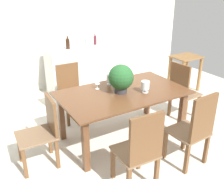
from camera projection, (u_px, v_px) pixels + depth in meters
The scene contains 17 objects.
ground_plane at pixel (125, 139), 3.94m from camera, with size 7.04×7.04×0.00m, color silver.
back_wall at pixel (59, 27), 5.50m from camera, with size 6.40×0.10×2.60m, color silver.
dining_table at pixel (123, 99), 3.75m from camera, with size 1.82×1.06×0.75m.
chair_near_right at pixel (195, 128), 3.18m from camera, with size 0.47×0.47×1.01m.
chair_head_end at pixel (44, 129), 3.25m from camera, with size 0.49×0.46×0.91m.
chair_near_left at pixel (140, 149), 2.80m from camera, with size 0.46×0.47×1.00m.
chair_foot_end at pixel (182, 89), 4.34m from camera, with size 0.45×0.45×1.00m.
chair_far_left at pixel (70, 89), 4.40m from camera, with size 0.43×0.42×0.95m.
flower_centerpiece at pixel (121, 78), 3.61m from camera, with size 0.36×0.36×0.41m.
crystal_vase_left at pixel (109, 78), 3.93m from camera, with size 0.09×0.09×0.18m.
crystal_vase_center_near at pixel (145, 86), 3.65m from camera, with size 0.12×0.12×0.17m.
wine_glass at pixel (97, 82), 3.77m from camera, with size 0.07×0.07×0.14m.
kitchen_counter at pixel (91, 68), 5.63m from camera, with size 1.87×0.59×0.94m, color silver.
wine_bottle_dark at pixel (87, 43), 5.21m from camera, with size 0.07×0.07×0.30m.
wine_bottle_amber at pixel (68, 44), 5.23m from camera, with size 0.08×0.08×0.26m.
wine_bottle_clear at pixel (95, 40), 5.59m from camera, with size 0.06×0.06×0.24m.
side_table at pixel (185, 66), 5.50m from camera, with size 0.58×0.47×0.76m.
Camera 1 is at (-1.86, -2.78, 2.22)m, focal length 41.63 mm.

